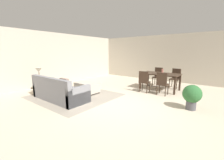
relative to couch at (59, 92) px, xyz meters
The scene contains 15 objects.
ground_plane 2.20m from the couch, 27.07° to the left, with size 10.80×10.80×0.00m, color beige.
wall_back 6.39m from the couch, 72.06° to the left, with size 9.00×0.12×2.70m, color #BCB2A0.
wall_left 3.15m from the couch, 149.78° to the left, with size 0.12×11.00×2.70m, color #BCB2A0.
area_rug 0.71m from the couch, 84.80° to the left, with size 3.00×2.80×0.01m, color gray.
couch is the anchor object (origin of this frame).
ottoman_table 1.25m from the couch, 84.50° to the left, with size 1.02×0.58×0.43m.
side_table 1.42m from the couch, behind, with size 0.40×0.40×0.55m.
table_lamp 1.57m from the couch, behind, with size 0.26×0.26×0.52m.
dining_table 4.36m from the couch, 56.95° to the left, with size 1.65×0.96×0.76m.
dining_chair_near_left 3.43m from the couch, 54.36° to the left, with size 0.43×0.43×0.92m.
dining_chair_near_right 3.95m from the couch, 45.77° to the left, with size 0.41×0.41×0.92m.
dining_chair_far_left 4.91m from the couch, 66.74° to the left, with size 0.41×0.41×0.92m.
dining_chair_far_right 5.32m from the couch, 58.12° to the left, with size 0.43×0.43×0.92m.
vase_centerpiece 4.43m from the couch, 55.97° to the left, with size 0.09×0.09×0.20m, color #B26659.
potted_plant 4.39m from the couch, 25.31° to the left, with size 0.53×0.53×0.75m.
Camera 1 is at (2.71, -3.88, 1.70)m, focal length 23.55 mm.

